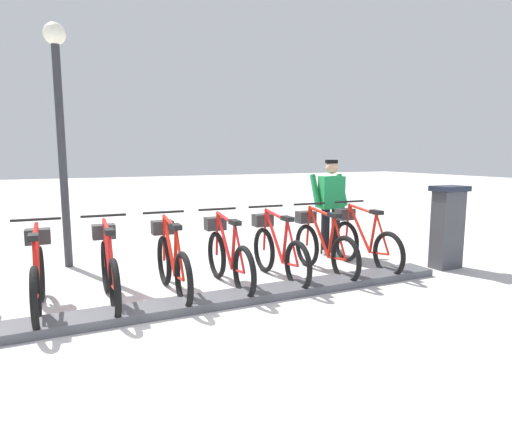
# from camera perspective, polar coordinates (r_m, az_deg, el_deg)

# --- Properties ---
(ground_plane) EXTENTS (60.00, 60.00, 0.00)m
(ground_plane) POSITION_cam_1_polar(r_m,az_deg,el_deg) (5.20, -10.79, -11.52)
(ground_plane) COLOR #BDB7B3
(dock_rail_base) EXTENTS (0.44, 7.61, 0.10)m
(dock_rail_base) POSITION_cam_1_polar(r_m,az_deg,el_deg) (5.19, -10.81, -11.00)
(dock_rail_base) COLOR #47474C
(dock_rail_base) RESTS_ON ground
(payment_kiosk) EXTENTS (0.36, 0.52, 1.28)m
(payment_kiosk) POSITION_cam_1_polar(r_m,az_deg,el_deg) (7.44, 23.34, -0.74)
(payment_kiosk) COLOR #38383D
(payment_kiosk) RESTS_ON ground
(bike_docked_0) EXTENTS (1.72, 0.54, 1.02)m
(bike_docked_0) POSITION_cam_1_polar(r_m,az_deg,el_deg) (7.09, 13.57, -2.66)
(bike_docked_0) COLOR black
(bike_docked_0) RESTS_ON ground
(bike_docked_1) EXTENTS (1.72, 0.54, 1.02)m
(bike_docked_1) POSITION_cam_1_polar(r_m,az_deg,el_deg) (6.64, 8.50, -3.25)
(bike_docked_1) COLOR black
(bike_docked_1) RESTS_ON ground
(bike_docked_2) EXTENTS (1.72, 0.54, 1.02)m
(bike_docked_2) POSITION_cam_1_polar(r_m,az_deg,el_deg) (6.25, 2.75, -3.90)
(bike_docked_2) COLOR black
(bike_docked_2) RESTS_ON ground
(bike_docked_3) EXTENTS (1.72, 0.54, 1.02)m
(bike_docked_3) POSITION_cam_1_polar(r_m,az_deg,el_deg) (5.94, -3.70, -4.57)
(bike_docked_3) COLOR black
(bike_docked_3) RESTS_ON ground
(bike_docked_4) EXTENTS (1.72, 0.54, 1.02)m
(bike_docked_4) POSITION_cam_1_polar(r_m,az_deg,el_deg) (5.71, -10.79, -5.24)
(bike_docked_4) COLOR black
(bike_docked_4) RESTS_ON ground
(bike_docked_5) EXTENTS (1.72, 0.54, 1.02)m
(bike_docked_5) POSITION_cam_1_polar(r_m,az_deg,el_deg) (5.57, -18.36, -5.87)
(bike_docked_5) COLOR black
(bike_docked_5) RESTS_ON ground
(bike_docked_6) EXTENTS (1.72, 0.54, 1.02)m
(bike_docked_6) POSITION_cam_1_polar(r_m,az_deg,el_deg) (5.53, -26.20, -6.42)
(bike_docked_6) COLOR black
(bike_docked_6) RESTS_ON ground
(worker_near_rack) EXTENTS (0.52, 0.66, 1.66)m
(worker_near_rack) POSITION_cam_1_polar(r_m,az_deg,el_deg) (7.84, 9.58, 2.06)
(worker_near_rack) COLOR white
(worker_near_rack) RESTS_ON ground
(lamp_post) EXTENTS (0.32, 0.32, 3.67)m
(lamp_post) POSITION_cam_1_polar(r_m,az_deg,el_deg) (7.47, -23.94, 12.82)
(lamp_post) COLOR #2D2D33
(lamp_post) RESTS_ON ground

